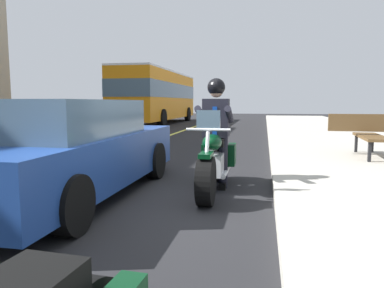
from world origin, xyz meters
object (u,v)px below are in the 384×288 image
(car_silver, at_px, (67,150))
(motorcycle_main, at_px, (214,162))
(rider_main, at_px, (216,123))
(bus_near, at_px, (158,94))
(bench_sidewalk, at_px, (371,132))

(car_silver, bearing_deg, motorcycle_main, 111.29)
(motorcycle_main, distance_m, rider_main, 0.61)
(bus_near, bearing_deg, bench_sidewalk, 33.22)
(bus_near, relative_size, car_silver, 2.40)
(car_silver, relative_size, bench_sidewalk, 2.52)
(rider_main, height_order, bus_near, bus_near)
(motorcycle_main, height_order, rider_main, rider_main)
(car_silver, bearing_deg, bench_sidewalk, 128.41)
(motorcycle_main, relative_size, bus_near, 0.20)
(motorcycle_main, bearing_deg, bench_sidewalk, 136.54)
(rider_main, bearing_deg, bench_sidewalk, 134.80)
(motorcycle_main, relative_size, bench_sidewalk, 1.21)
(motorcycle_main, distance_m, bus_near, 18.33)
(bus_near, bearing_deg, motorcycle_main, 19.32)
(motorcycle_main, relative_size, car_silver, 0.48)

